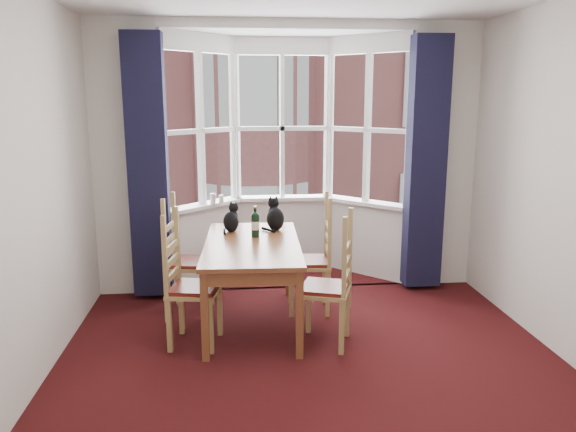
{
  "coord_description": "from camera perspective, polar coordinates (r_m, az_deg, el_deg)",
  "views": [
    {
      "loc": [
        -0.58,
        -3.58,
        2.05
      ],
      "look_at": [
        -0.12,
        1.05,
        1.05
      ],
      "focal_mm": 35.0,
      "sensor_mm": 36.0,
      "label": 1
    }
  ],
  "objects": [
    {
      "name": "floor",
      "position": [
        4.17,
        3.28,
        -17.36
      ],
      "size": [
        4.5,
        4.5,
        0.0
      ],
      "primitive_type": "plane",
      "color": "black",
      "rests_on": "ground"
    },
    {
      "name": "wall_left",
      "position": [
        3.91,
        -26.83,
        1.22
      ],
      "size": [
        0.0,
        4.5,
        4.5
      ],
      "primitive_type": "plane",
      "rotation": [
        1.57,
        0.0,
        1.57
      ],
      "color": "silver",
      "rests_on": "floor"
    },
    {
      "name": "wall_near",
      "position": [
        1.59,
        16.81,
        -12.56
      ],
      "size": [
        4.0,
        0.0,
        4.0
      ],
      "primitive_type": "plane",
      "rotation": [
        -1.57,
        0.0,
        0.0
      ],
      "color": "silver",
      "rests_on": "floor"
    },
    {
      "name": "wall_back_pier_left",
      "position": [
        5.96,
        -16.0,
        5.41
      ],
      "size": [
        0.7,
        0.12,
        2.8
      ],
      "primitive_type": "cube",
      "color": "silver",
      "rests_on": "floor"
    },
    {
      "name": "wall_back_pier_right",
      "position": [
        6.28,
        15.29,
        5.76
      ],
      "size": [
        0.7,
        0.12,
        2.8
      ],
      "primitive_type": "cube",
      "color": "silver",
      "rests_on": "floor"
    },
    {
      "name": "bay_window",
      "position": [
        6.39,
        -0.4,
        6.3
      ],
      "size": [
        2.76,
        0.94,
        2.8
      ],
      "color": "white",
      "rests_on": "floor"
    },
    {
      "name": "curtain_left",
      "position": [
        5.76,
        -14.02,
        4.78
      ],
      "size": [
        0.38,
        0.22,
        2.6
      ],
      "primitive_type": "cube",
      "color": "#171632",
      "rests_on": "floor"
    },
    {
      "name": "curtain_right",
      "position": [
        6.04,
        13.82,
        5.12
      ],
      "size": [
        0.38,
        0.22,
        2.6
      ],
      "primitive_type": "cube",
      "color": "#171632",
      "rests_on": "floor"
    },
    {
      "name": "dining_table",
      "position": [
        5.05,
        -3.66,
        -3.59
      ],
      "size": [
        0.9,
        1.6,
        0.77
      ],
      "color": "brown",
      "rests_on": "floor"
    },
    {
      "name": "chair_left_near",
      "position": [
        4.78,
        -10.56,
        -7.37
      ],
      "size": [
        0.47,
        0.49,
        0.92
      ],
      "color": "tan",
      "rests_on": "floor"
    },
    {
      "name": "chair_left_far",
      "position": [
        5.49,
        -10.9,
        -4.81
      ],
      "size": [
        0.46,
        0.48,
        0.92
      ],
      "color": "tan",
      "rests_on": "floor"
    },
    {
      "name": "chair_right_near",
      "position": [
        4.69,
        4.87,
        -7.56
      ],
      "size": [
        0.51,
        0.53,
        0.92
      ],
      "color": "tan",
      "rests_on": "floor"
    },
    {
      "name": "chair_right_far",
      "position": [
        5.43,
        3.09,
        -4.8
      ],
      "size": [
        0.43,
        0.45,
        0.92
      ],
      "color": "tan",
      "rests_on": "floor"
    },
    {
      "name": "cat_left",
      "position": [
        5.43,
        -5.78,
        -0.4
      ],
      "size": [
        0.22,
        0.24,
        0.29
      ],
      "color": "black",
      "rests_on": "dining_table"
    },
    {
      "name": "cat_right",
      "position": [
        5.47,
        -1.32,
        -0.09
      ],
      "size": [
        0.21,
        0.26,
        0.33
      ],
      "color": "black",
      "rests_on": "dining_table"
    },
    {
      "name": "wine_bottle",
      "position": [
        5.19,
        -3.34,
        -0.76
      ],
      "size": [
        0.07,
        0.07,
        0.29
      ],
      "color": "black",
      "rests_on": "dining_table"
    },
    {
      "name": "candle_tall",
      "position": [
        6.29,
        -7.63,
        1.75
      ],
      "size": [
        0.06,
        0.06,
        0.12
      ],
      "primitive_type": "cylinder",
      "color": "white",
      "rests_on": "bay_window"
    },
    {
      "name": "candle_short",
      "position": [
        6.32,
        -6.8,
        1.71
      ],
      "size": [
        0.06,
        0.06,
        0.09
      ],
      "primitive_type": "cylinder",
      "color": "white",
      "rests_on": "bay_window"
    },
    {
      "name": "street",
      "position": [
        36.73,
        -4.61,
        -0.55
      ],
      "size": [
        80.0,
        80.0,
        0.0
      ],
      "primitive_type": "plane",
      "color": "#333335",
      "rests_on": "ground"
    },
    {
      "name": "tenement_building",
      "position": [
        17.61,
        -3.83,
        10.65
      ],
      "size": [
        18.4,
        7.8,
        15.2
      ],
      "color": "#9E5651",
      "rests_on": "street"
    }
  ]
}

